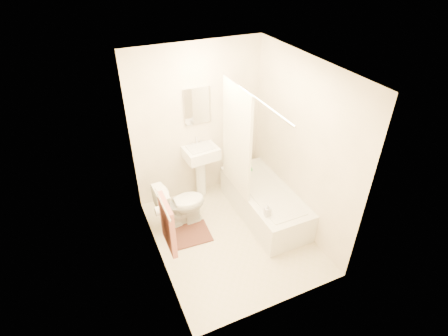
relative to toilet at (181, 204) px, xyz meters
name	(u,v)px	position (x,y,z in m)	size (l,w,h in m)	color
floor	(231,236)	(0.54, -0.54, -0.35)	(2.40, 2.40, 0.00)	beige
ceiling	(234,67)	(0.54, -0.54, 2.05)	(2.40, 2.40, 0.00)	white
wall_back	(198,124)	(0.54, 0.66, 0.85)	(2.00, 0.02, 2.40)	beige
wall_left	(152,185)	(-0.46, -0.54, 0.85)	(0.02, 2.40, 2.40)	beige
wall_right	(301,148)	(1.54, -0.54, 0.85)	(0.02, 2.40, 2.40)	beige
mirror	(197,106)	(0.54, 0.64, 1.15)	(0.40, 0.03, 0.55)	white
curtain_rod	(253,96)	(0.84, -0.44, 1.65)	(0.03, 0.03, 1.70)	silver
shower_curtain	(237,140)	(0.84, -0.04, 0.87)	(0.04, 0.80, 1.55)	silver
towel_bar	(162,204)	(-0.42, -0.79, 0.75)	(0.02, 0.02, 0.60)	silver
towel	(168,225)	(-0.39, -0.79, 0.43)	(0.06, 0.45, 0.66)	#CC7266
toilet_paper	(160,211)	(-0.39, -0.42, 0.35)	(0.12, 0.12, 0.11)	white
toilet	(181,204)	(0.00, 0.00, 0.00)	(0.40, 0.71, 0.70)	white
sink	(201,170)	(0.51, 0.52, 0.13)	(0.49, 0.39, 0.97)	white
bathtub	(264,202)	(1.19, -0.31, -0.12)	(0.71, 1.62, 0.45)	silver
bath_mat	(188,235)	(-0.01, -0.29, -0.34)	(0.60, 0.45, 0.02)	#512B1F
soap_bottle	(268,210)	(0.94, -0.80, 0.19)	(0.08, 0.08, 0.18)	silver
scrub_brush	(249,167)	(1.24, 0.28, 0.12)	(0.06, 0.20, 0.04)	green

